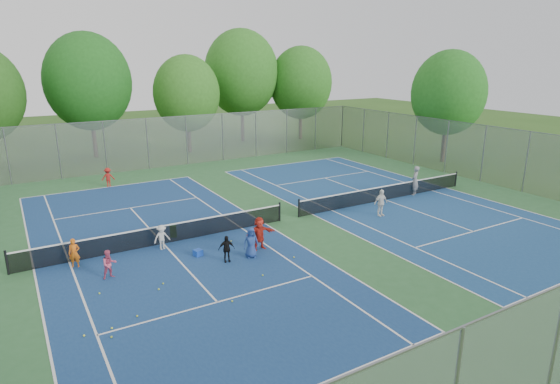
# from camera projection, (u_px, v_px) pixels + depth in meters

# --- Properties ---
(ground) EXTENTS (120.00, 120.00, 0.00)m
(ground) POSITION_uv_depth(u_px,v_px,m) (289.00, 219.00, 25.51)
(ground) COLOR #2B5119
(ground) RESTS_ON ground
(court_pad) EXTENTS (32.00, 32.00, 0.01)m
(court_pad) POSITION_uv_depth(u_px,v_px,m) (289.00, 219.00, 25.51)
(court_pad) COLOR #2E6234
(court_pad) RESTS_ON ground
(court_left) EXTENTS (10.97, 23.77, 0.01)m
(court_left) POSITION_uv_depth(u_px,v_px,m) (163.00, 244.00, 22.08)
(court_left) COLOR navy
(court_left) RESTS_ON court_pad
(court_right) EXTENTS (10.97, 23.77, 0.01)m
(court_right) POSITION_uv_depth(u_px,v_px,m) (385.00, 200.00, 28.93)
(court_right) COLOR navy
(court_right) RESTS_ON court_pad
(net_left) EXTENTS (12.87, 0.10, 0.91)m
(net_left) POSITION_uv_depth(u_px,v_px,m) (163.00, 235.00, 21.95)
(net_left) COLOR black
(net_left) RESTS_ON ground
(net_right) EXTENTS (12.87, 0.10, 0.91)m
(net_right) POSITION_uv_depth(u_px,v_px,m) (386.00, 193.00, 28.81)
(net_right) COLOR black
(net_right) RESTS_ON ground
(fence_north) EXTENTS (32.00, 0.10, 4.00)m
(fence_north) POSITION_uv_depth(u_px,v_px,m) (187.00, 140.00, 38.20)
(fence_north) COLOR gray
(fence_north) RESTS_ON ground
(fence_east) EXTENTS (0.10, 32.00, 4.00)m
(fence_east) POSITION_uv_depth(u_px,v_px,m) (483.00, 154.00, 32.80)
(fence_east) COLOR gray
(fence_east) RESTS_ON ground
(tree_nl) EXTENTS (7.20, 7.20, 10.69)m
(tree_nl) POSITION_uv_depth(u_px,v_px,m) (88.00, 82.00, 39.80)
(tree_nl) COLOR #443326
(tree_nl) RESTS_ON ground
(tree_nc) EXTENTS (6.00, 6.00, 8.85)m
(tree_nc) POSITION_uv_depth(u_px,v_px,m) (187.00, 93.00, 42.38)
(tree_nc) COLOR #443326
(tree_nc) RESTS_ON ground
(tree_nr) EXTENTS (7.60, 7.60, 11.42)m
(tree_nr) POSITION_uv_depth(u_px,v_px,m) (241.00, 73.00, 47.84)
(tree_nr) COLOR #443326
(tree_nr) RESTS_ON ground
(tree_ne) EXTENTS (6.60, 6.60, 9.77)m
(tree_ne) POSITION_uv_depth(u_px,v_px,m) (301.00, 83.00, 49.42)
(tree_ne) COLOR #443326
(tree_ne) RESTS_ON ground
(tree_side_e) EXTENTS (6.00, 6.00, 9.20)m
(tree_side_e) POSITION_uv_depth(u_px,v_px,m) (449.00, 93.00, 38.20)
(tree_side_e) COLOR #443326
(tree_side_e) RESTS_ON ground
(ball_crate) EXTENTS (0.41, 0.41, 0.29)m
(ball_crate) POSITION_uv_depth(u_px,v_px,m) (198.00, 253.00, 20.73)
(ball_crate) COLOR blue
(ball_crate) RESTS_ON ground
(ball_hopper) EXTENTS (0.39, 0.39, 0.62)m
(ball_hopper) POSITION_uv_depth(u_px,v_px,m) (173.00, 231.00, 22.91)
(ball_hopper) COLOR #24852A
(ball_hopper) RESTS_ON ground
(student_a) EXTENTS (0.53, 0.44, 1.26)m
(student_a) POSITION_uv_depth(u_px,v_px,m) (74.00, 253.00, 19.49)
(student_a) COLOR orange
(student_a) RESTS_ON ground
(student_b) EXTENTS (0.63, 0.52, 1.19)m
(student_b) POSITION_uv_depth(u_px,v_px,m) (109.00, 264.00, 18.51)
(student_b) COLOR #CF5072
(student_b) RESTS_ON ground
(student_c) EXTENTS (0.80, 0.51, 1.18)m
(student_c) POSITION_uv_depth(u_px,v_px,m) (162.00, 237.00, 21.31)
(student_c) COLOR beige
(student_c) RESTS_ON ground
(student_d) EXTENTS (0.75, 0.45, 1.20)m
(student_d) POSITION_uv_depth(u_px,v_px,m) (226.00, 249.00, 20.00)
(student_d) COLOR black
(student_d) RESTS_ON ground
(student_e) EXTENTS (0.76, 0.59, 1.38)m
(student_e) POSITION_uv_depth(u_px,v_px,m) (251.00, 243.00, 20.44)
(student_e) COLOR navy
(student_e) RESTS_ON ground
(student_f) EXTENTS (1.44, 0.46, 1.55)m
(student_f) POSITION_uv_depth(u_px,v_px,m) (259.00, 233.00, 21.27)
(student_f) COLOR red
(student_f) RESTS_ON ground
(child_far_baseline) EXTENTS (0.94, 0.67, 1.32)m
(child_far_baseline) POSITION_uv_depth(u_px,v_px,m) (108.00, 177.00, 31.84)
(child_far_baseline) COLOR #AA1E18
(child_far_baseline) RESTS_ON ground
(instructor) EXTENTS (0.82, 0.75, 1.88)m
(instructor) POSITION_uv_depth(u_px,v_px,m) (415.00, 181.00, 29.82)
(instructor) COLOR gray
(instructor) RESTS_ON ground
(teen_court_b) EXTENTS (0.91, 0.40, 1.53)m
(teen_court_b) POSITION_uv_depth(u_px,v_px,m) (381.00, 203.00, 25.83)
(teen_court_b) COLOR white
(teen_court_b) RESTS_ON ground
(tennis_ball_0) EXTENTS (0.07, 0.07, 0.07)m
(tennis_ball_0) POSITION_uv_depth(u_px,v_px,m) (231.00, 241.00, 22.31)
(tennis_ball_0) COLOR #D6EB36
(tennis_ball_0) RESTS_ON ground
(tennis_ball_1) EXTENTS (0.07, 0.07, 0.07)m
(tennis_ball_1) POSITION_uv_depth(u_px,v_px,m) (260.00, 237.00, 22.82)
(tennis_ball_1) COLOR #D5F037
(tennis_ball_1) RESTS_ON ground
(tennis_ball_2) EXTENTS (0.07, 0.07, 0.07)m
(tennis_ball_2) POSITION_uv_depth(u_px,v_px,m) (159.00, 290.00, 17.65)
(tennis_ball_2) COLOR #C9ED37
(tennis_ball_2) RESTS_ON ground
(tennis_ball_3) EXTENTS (0.07, 0.07, 0.07)m
(tennis_ball_3) POSITION_uv_depth(u_px,v_px,m) (294.00, 258.00, 20.50)
(tennis_ball_3) COLOR #CAD431
(tennis_ball_3) RESTS_ON ground
(tennis_ball_4) EXTENTS (0.07, 0.07, 0.07)m
(tennis_ball_4) POSITION_uv_depth(u_px,v_px,m) (84.00, 336.00, 14.70)
(tennis_ball_4) COLOR #EAF238
(tennis_ball_4) RESTS_ON ground
(tennis_ball_5) EXTENTS (0.07, 0.07, 0.07)m
(tennis_ball_5) POSITION_uv_depth(u_px,v_px,m) (112.00, 338.00, 14.62)
(tennis_ball_5) COLOR #BDCE30
(tennis_ball_5) RESTS_ON ground
(tennis_ball_6) EXTENTS (0.07, 0.07, 0.07)m
(tennis_ball_6) POSITION_uv_depth(u_px,v_px,m) (112.00, 329.00, 15.11)
(tennis_ball_6) COLOR #E8F037
(tennis_ball_6) RESTS_ON ground
(tennis_ball_7) EXTENTS (0.07, 0.07, 0.07)m
(tennis_ball_7) POSITION_uv_depth(u_px,v_px,m) (232.00, 302.00, 16.79)
(tennis_ball_7) COLOR #B1C52D
(tennis_ball_7) RESTS_ON ground
(tennis_ball_8) EXTENTS (0.07, 0.07, 0.07)m
(tennis_ball_8) POSITION_uv_depth(u_px,v_px,m) (263.00, 276.00, 18.80)
(tennis_ball_8) COLOR #BFE435
(tennis_ball_8) RESTS_ON ground
(tennis_ball_9) EXTENTS (0.07, 0.07, 0.07)m
(tennis_ball_9) POSITION_uv_depth(u_px,v_px,m) (100.00, 294.00, 17.35)
(tennis_ball_9) COLOR #C2EC36
(tennis_ball_9) RESTS_ON ground
(tennis_ball_10) EXTENTS (0.07, 0.07, 0.07)m
(tennis_ball_10) POSITION_uv_depth(u_px,v_px,m) (163.00, 284.00, 18.11)
(tennis_ball_10) COLOR #A1C12C
(tennis_ball_10) RESTS_ON ground
(tennis_ball_11) EXTENTS (0.07, 0.07, 0.07)m
(tennis_ball_11) POSITION_uv_depth(u_px,v_px,m) (137.00, 317.00, 15.82)
(tennis_ball_11) COLOR gold
(tennis_ball_11) RESTS_ON ground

